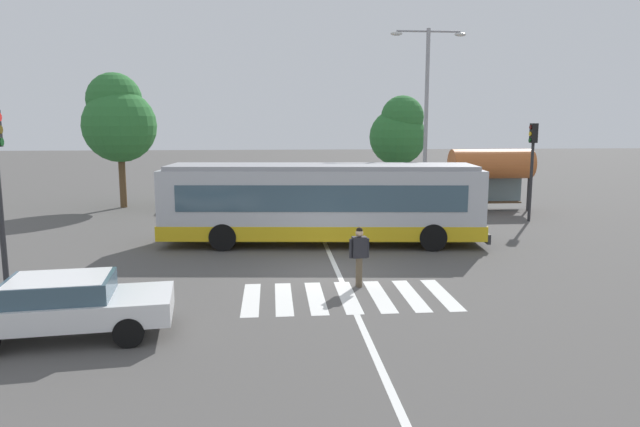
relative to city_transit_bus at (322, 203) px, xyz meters
name	(u,v)px	position (x,y,z in m)	size (l,w,h in m)	color
ground_plane	(327,272)	(-0.20, -4.21, -1.59)	(160.00, 160.00, 0.00)	#514F4C
city_transit_bus	(322,203)	(0.00, 0.00, 0.00)	(12.36, 3.65, 3.06)	black
pedestrian_crossing_street	(359,253)	(0.55, -5.86, -0.62)	(0.58, 0.30, 1.72)	brown
foreground_sedan	(64,304)	(-6.42, -9.21, -0.82)	(4.68, 2.33, 1.35)	black
parked_car_champagne	(193,194)	(-6.18, 9.97, -0.82)	(2.16, 4.62, 1.35)	black
parked_car_charcoal	(242,193)	(-3.55, 10.19, -0.82)	(2.04, 4.58, 1.35)	black
parked_car_red	(291,193)	(-0.85, 9.98, -0.82)	(1.88, 4.50, 1.35)	black
parked_car_teal	(343,193)	(2.00, 9.56, -0.82)	(2.16, 4.63, 1.35)	black
traffic_light_far_corner	(532,156)	(10.22, 4.30, 1.50)	(0.33, 0.32, 4.58)	#28282B
bus_stop_shelter	(491,165)	(9.56, 7.60, 0.83)	(4.29, 1.54, 3.25)	#28282B
twin_arm_street_lamp	(427,102)	(5.99, 7.51, 4.04)	(3.85, 0.32, 9.25)	#939399
background_tree_left	(118,118)	(-10.09, 10.57, 3.24)	(3.91, 3.91, 7.28)	brown
background_tree_right	(399,131)	(6.80, 17.32, 2.42)	(3.85, 3.85, 6.41)	brown
crosswalk_painted_stripes	(348,297)	(0.11, -6.81, -1.58)	(5.61, 2.90, 0.01)	silver
lane_center_line	(331,257)	(0.13, -2.21, -1.59)	(0.16, 24.00, 0.01)	silver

